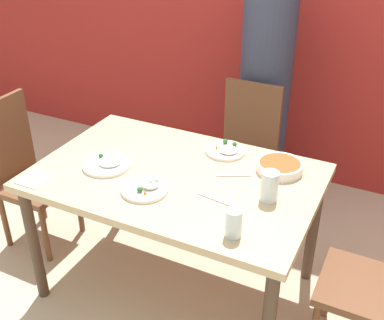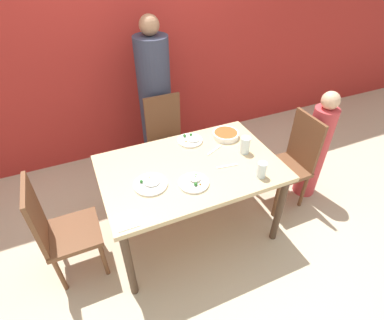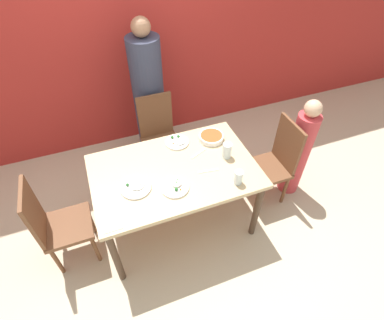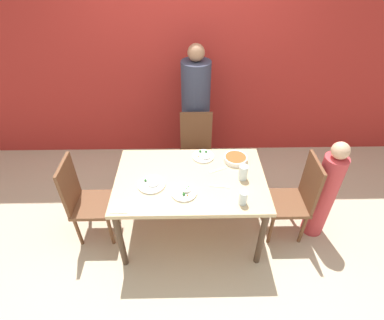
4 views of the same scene
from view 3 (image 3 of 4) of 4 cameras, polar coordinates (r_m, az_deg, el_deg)
name	(u,v)px [view 3 (image 3 of 4)]	position (r m, az deg, el deg)	size (l,w,h in m)	color
ground_plane	(177,220)	(3.20, -2.83, -11.33)	(10.00, 10.00, 0.00)	beige
wall_back	(127,35)	(3.58, -12.34, 22.25)	(10.00, 0.06, 2.70)	#A82823
dining_table	(175,176)	(2.67, -3.33, -3.07)	(1.43, 0.93, 0.76)	tan
chair_adult_spot	(159,135)	(3.38, -6.24, 4.72)	(0.40, 0.40, 0.96)	brown
chair_child_spot	(275,162)	(3.16, 15.45, -0.28)	(0.40, 0.40, 0.96)	brown
chair_empty_left	(56,223)	(2.82, -24.52, -10.87)	(0.40, 0.40, 0.96)	brown
person_adult	(149,99)	(3.49, -8.16, 11.39)	(0.35, 0.35, 1.66)	#33384C
person_child	(298,152)	(3.28, 19.62, 1.49)	(0.22, 0.22, 1.16)	#C63D42
bowl_curry	(211,137)	(2.89, 3.70, 4.39)	(0.24, 0.24, 0.05)	white
plate_rice_adult	(175,187)	(2.46, -3.19, -5.10)	(0.23, 0.23, 0.05)	white
plate_rice_child	(136,187)	(2.50, -10.62, -5.05)	(0.25, 0.25, 0.05)	white
plate_noodles	(178,142)	(2.85, -2.78, 3.48)	(0.22, 0.22, 0.05)	white
glass_water_tall	(227,150)	(2.69, 6.67, 1.81)	(0.08, 0.08, 0.15)	silver
glass_water_short	(238,177)	(2.48, 8.83, -3.30)	(0.07, 0.07, 0.13)	silver
napkin_folded	(111,223)	(2.33, -15.11, -11.58)	(0.14, 0.14, 0.01)	white
fork_steel	(208,171)	(2.59, 3.06, -2.08)	(0.18, 0.05, 0.01)	silver
spoon_steel	(198,153)	(2.75, 1.22, 1.26)	(0.17, 0.09, 0.01)	silver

